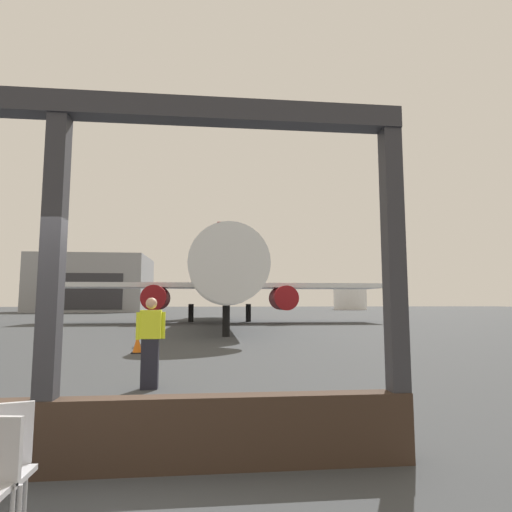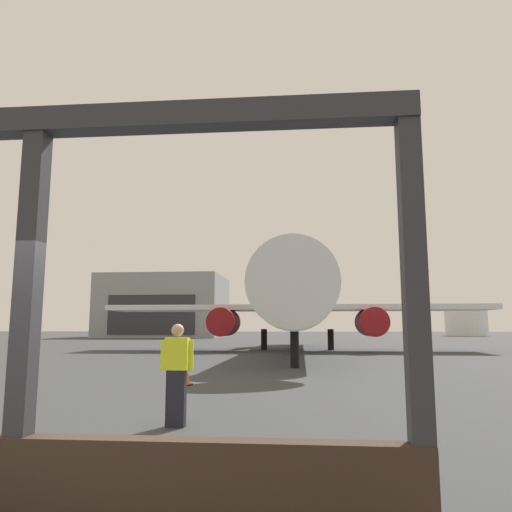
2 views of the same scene
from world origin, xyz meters
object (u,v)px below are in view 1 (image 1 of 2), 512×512
(ground_crew_worker, at_px, (150,341))
(distant_hangar, at_px, (94,284))
(airplane, at_px, (221,281))
(traffic_cone, at_px, (137,344))
(fuel_storage_tank, at_px, (350,299))

(ground_crew_worker, xyz_separation_m, distant_hangar, (-19.27, 67.58, 3.86))
(airplane, xyz_separation_m, traffic_cone, (-3.10, -18.20, -2.97))
(ground_crew_worker, xyz_separation_m, fuel_storage_tank, (31.18, 80.94, 1.33))
(traffic_cone, bearing_deg, airplane, 80.33)
(airplane, height_order, traffic_cone, airplane)
(airplane, bearing_deg, fuel_storage_tank, 62.75)
(ground_crew_worker, relative_size, traffic_cone, 2.92)
(airplane, xyz_separation_m, ground_crew_worker, (-1.88, -24.04, -2.35))
(ground_crew_worker, height_order, fuel_storage_tank, fuel_storage_tank)
(airplane, relative_size, ground_crew_worker, 17.88)
(distant_hangar, bearing_deg, ground_crew_worker, -74.08)
(distant_hangar, bearing_deg, airplane, -64.09)
(ground_crew_worker, distance_m, distant_hangar, 70.38)
(airplane, bearing_deg, ground_crew_worker, -94.47)
(fuel_storage_tank, bearing_deg, traffic_cone, -113.34)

